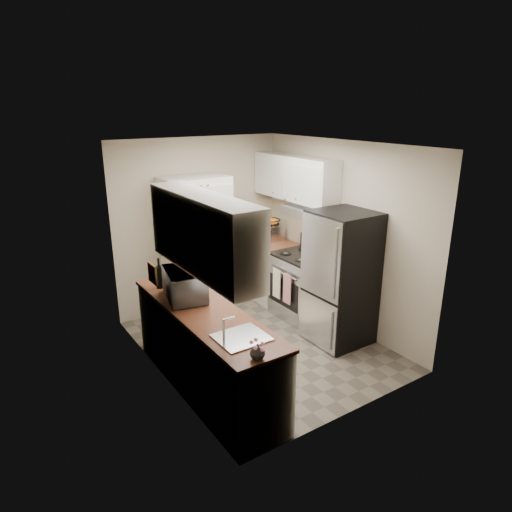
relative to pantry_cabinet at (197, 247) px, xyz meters
The scene contains 16 objects.
ground 1.66m from the pantry_cabinet, 81.35° to the right, with size 3.20×3.20×0.00m, color #665B4C.
room_shell 1.48m from the pantry_cabinet, 82.18° to the right, with size 2.64×3.24×2.52m.
pantry_cabinet is the anchor object (origin of this frame).
base_cabinet_left 2.00m from the pantry_cabinet, 114.36° to the right, with size 0.60×2.30×0.88m, color silver.
countertop_left 1.92m from the pantry_cabinet, 114.36° to the right, with size 0.63×2.33×0.04m, color brown.
base_cabinet_right 1.32m from the pantry_cabinet, ahead, with size 0.60×0.80×0.88m, color silver.
countertop_right 1.20m from the pantry_cabinet, ahead, with size 0.63×0.83×0.04m, color brown.
electric_range 1.58m from the pantry_cabinet, 38.22° to the right, with size 0.71×0.78×1.13m.
refrigerator 2.07m from the pantry_cabinet, 56.54° to the right, with size 0.70×0.72×1.70m, color #B7B7BC.
microwave 1.60m from the pantry_cabinet, 120.88° to the right, with size 0.58×0.39×0.32m, color silver.
wine_bottle 1.33m from the pantry_cabinet, 135.13° to the right, with size 0.08×0.08×0.33m, color black.
flower_vase 2.96m from the pantry_cabinet, 106.94° to the right, with size 0.13×0.13×0.13m, color silver.
cutting_board 1.04m from the pantry_cabinet, 127.32° to the right, with size 0.02×0.21×0.26m, color #428333.
toaster_oven 1.25m from the pantry_cabinet, ahead, with size 0.32×0.41×0.24m, color silver.
fruit_basket 1.29m from the pantry_cabinet, ahead, with size 0.30×0.30×0.13m, color orange, non-canonical shape.
kitchen_mat 1.28m from the pantry_cabinet, 78.19° to the right, with size 0.54×0.86×0.01m, color beige.
Camera 1 is at (-2.90, -4.27, 2.92)m, focal length 32.00 mm.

